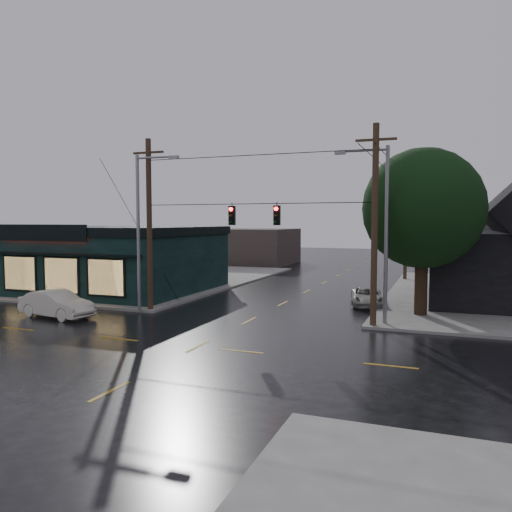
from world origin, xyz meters
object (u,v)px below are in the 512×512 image
at_px(corner_tree, 423,209).
at_px(sedan_cream, 57,304).
at_px(suv_silver, 367,297).
at_px(utility_pole_nw, 151,311).
at_px(utility_pole_ne, 373,328).

distance_m(corner_tree, sedan_cream, 21.00).
distance_m(sedan_cream, suv_silver, 18.58).
relative_size(corner_tree, suv_silver, 2.23).
height_order(corner_tree, suv_silver, corner_tree).
xyz_separation_m(corner_tree, sedan_cream, (-18.97, -7.29, -5.28)).
bearing_deg(corner_tree, sedan_cream, -158.99).
bearing_deg(utility_pole_nw, utility_pole_ne, 0.00).
relative_size(sedan_cream, suv_silver, 1.11).
height_order(utility_pole_ne, suv_silver, utility_pole_ne).
distance_m(utility_pole_nw, suv_silver, 13.49).
height_order(utility_pole_ne, sedan_cream, utility_pole_ne).
bearing_deg(suv_silver, sedan_cream, -159.84).
bearing_deg(utility_pole_nw, corner_tree, 14.26).
relative_size(corner_tree, utility_pole_nw, 0.91).
xyz_separation_m(utility_pole_nw, utility_pole_ne, (13.00, 0.00, 0.00)).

